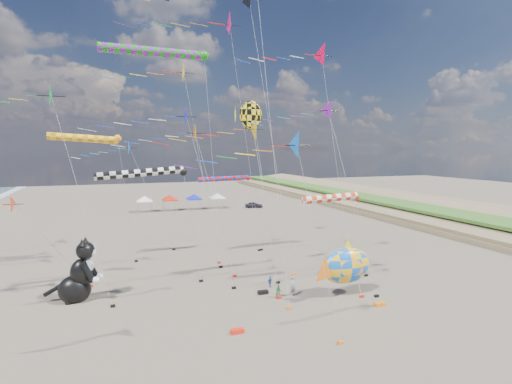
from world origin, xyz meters
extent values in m
plane|color=brown|center=(0.00, 0.00, 0.00)|extent=(260.00, 260.00, 0.00)
cone|color=gold|center=(-0.95, 7.96, 14.29)|extent=(2.07, 2.22, 2.29)
cylinder|color=#B2B2B2|center=(-0.12, 7.96, 7.14)|extent=(1.69, 0.02, 14.29)
cube|color=black|center=(0.72, 7.96, 0.10)|extent=(0.36, 0.24, 0.20)
cone|color=yellow|center=(-4.16, 19.87, 20.73)|extent=(2.22, 2.38, 2.45)
cylinder|color=#B2B2B2|center=(-2.75, 19.87, 10.36)|extent=(2.84, 0.02, 20.73)
cube|color=black|center=(-1.34, 19.87, 0.10)|extent=(0.36, 0.24, 0.20)
cone|color=#FF3C18|center=(-18.15, 16.64, 8.13)|extent=(1.64, 1.75, 1.81)
cylinder|color=#B2B2B2|center=(-16.30, 16.64, 4.07)|extent=(3.73, 0.02, 8.14)
cube|color=black|center=(-14.44, 16.64, 0.10)|extent=(0.36, 0.24, 0.20)
cylinder|color=#B2B2B2|center=(-0.80, 5.59, 12.58)|extent=(2.74, 0.02, 25.17)
cube|color=black|center=(0.56, 5.59, 0.10)|extent=(0.36, 0.24, 0.20)
cone|color=purple|center=(5.75, 5.35, 15.73)|extent=(1.58, 1.69, 1.74)
cylinder|color=#B2B2B2|center=(7.24, 5.35, 7.87)|extent=(3.01, 0.02, 15.74)
cube|color=black|center=(8.73, 5.35, 0.10)|extent=(0.36, 0.24, 0.20)
cone|color=#D8063B|center=(8.26, 14.46, 21.90)|extent=(2.39, 2.56, 2.63)
cylinder|color=#B2B2B2|center=(10.17, 14.46, 10.95)|extent=(3.84, 0.02, 21.90)
cube|color=black|center=(12.07, 14.46, 0.10)|extent=(0.36, 0.24, 0.20)
cone|color=#1B1CBB|center=(-5.36, 11.54, 15.34)|extent=(1.78, 1.91, 1.97)
cylinder|color=#B2B2B2|center=(-3.78, 11.54, 7.67)|extent=(3.18, 0.02, 15.35)
cube|color=black|center=(-2.21, 11.54, 0.10)|extent=(0.36, 0.24, 0.20)
cone|color=blue|center=(-0.23, -0.76, 12.96)|extent=(1.73, 1.85, 1.90)
cylinder|color=#B2B2B2|center=(0.53, -0.76, 6.48)|extent=(1.55, 0.02, 12.96)
cube|color=black|center=(1.29, -0.76, 0.10)|extent=(0.36, 0.24, 0.20)
cone|color=#DA0D5A|center=(3.04, 23.62, 27.00)|extent=(2.93, 3.14, 3.23)
cylinder|color=#B2B2B2|center=(4.08, 23.62, 13.50)|extent=(2.10, 0.02, 27.00)
cube|color=black|center=(5.12, 23.62, 0.10)|extent=(0.36, 0.24, 0.20)
cone|color=#0A6BBD|center=(-8.42, 27.55, 12.85)|extent=(1.83, 1.96, 2.02)
cylinder|color=#B2B2B2|center=(-6.81, 27.55, 6.42)|extent=(3.24, 0.02, 12.85)
cube|color=black|center=(-5.20, 27.55, 0.10)|extent=(0.36, 0.24, 0.20)
cone|color=#198C3A|center=(-15.13, 10.90, 16.66)|extent=(2.03, 2.18, 2.25)
cylinder|color=#B2B2B2|center=(-13.87, 10.90, 8.33)|extent=(2.54, 0.02, 16.66)
cube|color=black|center=(-12.61, 10.90, 0.10)|extent=(0.36, 0.24, 0.20)
cylinder|color=#B2B2B2|center=(2.70, 13.22, 13.31)|extent=(3.90, 0.02, 26.63)
cube|color=black|center=(4.64, 13.22, 0.10)|extent=(0.36, 0.24, 0.20)
cone|color=orange|center=(-3.28, 14.84, 14.15)|extent=(1.76, 1.89, 1.95)
cylinder|color=#B2B2B2|center=(-2.20, 14.84, 7.08)|extent=(2.19, 0.02, 14.15)
cube|color=black|center=(-1.12, 14.84, 0.10)|extent=(0.36, 0.24, 0.20)
cylinder|color=red|center=(6.99, 10.42, 8.08)|extent=(5.57, 0.72, 0.72)
sphere|color=red|center=(9.78, 10.42, 8.08)|extent=(0.76, 0.76, 0.76)
cylinder|color=#B2B2B2|center=(10.53, 10.42, 4.04)|extent=(1.52, 0.02, 8.08)
cube|color=black|center=(11.28, 10.42, 0.10)|extent=(0.36, 0.24, 0.20)
cylinder|color=#198418|center=(-8.09, 18.28, 21.97)|extent=(9.97, 0.90, 0.90)
sphere|color=#198418|center=(-3.10, 18.28, 21.97)|extent=(0.94, 0.94, 0.94)
cylinder|color=#B2B2B2|center=(-2.35, 18.28, 10.98)|extent=(1.52, 0.02, 21.97)
cube|color=black|center=(-1.60, 18.28, 0.10)|extent=(0.36, 0.24, 0.20)
cylinder|color=orange|center=(-14.90, 23.70, 13.80)|extent=(6.83, 0.81, 0.81)
sphere|color=orange|center=(-11.49, 23.70, 13.80)|extent=(0.85, 0.85, 0.85)
cylinder|color=#B2B2B2|center=(-10.74, 23.70, 6.90)|extent=(1.52, 0.02, 13.80)
cube|color=black|center=(-9.99, 23.70, 0.10)|extent=(0.36, 0.24, 0.20)
cylinder|color=black|center=(-9.92, 14.50, 10.58)|extent=(7.66, 0.68, 0.68)
sphere|color=black|center=(-6.09, 14.50, 10.58)|extent=(0.71, 0.71, 0.71)
cylinder|color=#B2B2B2|center=(-5.34, 14.50, 5.29)|extent=(1.52, 0.02, 10.58)
cube|color=black|center=(-4.59, 14.50, 0.10)|extent=(0.36, 0.24, 0.20)
cylinder|color=red|center=(0.23, 23.46, 9.18)|extent=(6.09, 0.58, 0.58)
sphere|color=red|center=(3.28, 23.46, 9.18)|extent=(0.61, 0.61, 0.61)
cylinder|color=#B2B2B2|center=(4.03, 23.46, 4.59)|extent=(1.52, 0.02, 9.19)
cube|color=black|center=(4.78, 23.46, 0.10)|extent=(0.36, 0.24, 0.20)
ellipsoid|color=yellow|center=(0.15, 13.50, 15.83)|extent=(2.20, 0.40, 2.64)
cone|color=yellow|center=(-1.35, 13.50, 15.83)|extent=(0.12, 1.80, 1.80)
cylinder|color=#B2B2B2|center=(1.15, 12.50, 7.92)|extent=(2.03, 2.03, 15.84)
cube|color=black|center=(2.15, 11.50, 0.10)|extent=(0.36, 0.24, 0.20)
ellipsoid|color=blue|center=(6.47, 6.70, 2.65)|extent=(5.07, 3.22, 3.14)
cone|color=orange|center=(3.74, 6.70, 2.65)|extent=(2.24, 0.81, 2.31)
cone|color=yellow|center=(6.68, 6.70, 4.22)|extent=(1.63, 0.60, 1.68)
cylinder|color=#B2B2B2|center=(7.59, 6.20, 1.06)|extent=(0.31, 1.04, 2.14)
cube|color=red|center=(7.47, 5.70, 0.10)|extent=(0.36, 0.24, 0.20)
imported|color=gray|center=(2.08, 8.10, 0.87)|extent=(0.73, 0.60, 1.73)
imported|color=#156E24|center=(0.73, 8.13, 0.56)|extent=(0.67, 0.61, 1.13)
imported|color=#2D43A3|center=(1.07, 10.86, 0.53)|extent=(0.67, 0.50, 1.05)
cube|color=red|center=(-4.58, 3.05, 0.15)|extent=(0.90, 0.44, 0.30)
cube|color=black|center=(-0.19, 9.44, 0.15)|extent=(0.90, 0.44, 0.30)
cube|color=#131DC1|center=(7.55, 12.42, 0.15)|extent=(0.90, 0.44, 0.30)
cube|color=orange|center=(7.70, 3.62, 0.15)|extent=(0.90, 0.44, 0.30)
cube|color=white|center=(-6.00, 60.00, 2.25)|extent=(3.00, 3.00, 0.15)
pyramid|color=white|center=(-6.00, 60.00, 3.30)|extent=(4.20, 4.20, 1.00)
cylinder|color=#999999|center=(-7.30, 58.70, 1.10)|extent=(0.08, 0.08, 2.20)
cylinder|color=#999999|center=(-4.70, 58.70, 1.10)|extent=(0.08, 0.08, 2.20)
cylinder|color=#999999|center=(-7.30, 61.30, 1.10)|extent=(0.08, 0.08, 2.20)
cylinder|color=#999999|center=(-4.70, 61.30, 1.10)|extent=(0.08, 0.08, 2.20)
cube|color=red|center=(-1.00, 60.00, 2.25)|extent=(3.00, 3.00, 0.15)
pyramid|color=red|center=(-1.00, 60.00, 3.30)|extent=(4.20, 4.20, 1.00)
cylinder|color=#999999|center=(-2.30, 58.70, 1.10)|extent=(0.08, 0.08, 2.20)
cylinder|color=#999999|center=(0.30, 58.70, 1.10)|extent=(0.08, 0.08, 2.20)
cylinder|color=#999999|center=(-2.30, 61.30, 1.10)|extent=(0.08, 0.08, 2.20)
cylinder|color=#999999|center=(0.30, 61.30, 1.10)|extent=(0.08, 0.08, 2.20)
cube|color=#121FBA|center=(4.00, 60.00, 2.25)|extent=(3.00, 3.00, 0.15)
pyramid|color=#121FBA|center=(4.00, 60.00, 3.30)|extent=(4.20, 4.20, 1.00)
cylinder|color=#999999|center=(2.70, 58.70, 1.10)|extent=(0.08, 0.08, 2.20)
cylinder|color=#999999|center=(5.30, 58.70, 1.10)|extent=(0.08, 0.08, 2.20)
cylinder|color=#999999|center=(2.70, 61.30, 1.10)|extent=(0.08, 0.08, 2.20)
cylinder|color=#999999|center=(5.30, 61.30, 1.10)|extent=(0.08, 0.08, 2.20)
cube|color=silver|center=(9.00, 60.00, 2.25)|extent=(3.00, 3.00, 0.15)
pyramid|color=silver|center=(9.00, 60.00, 3.30)|extent=(4.20, 4.20, 1.00)
cylinder|color=#999999|center=(7.70, 58.70, 1.10)|extent=(0.08, 0.08, 2.20)
cylinder|color=#999999|center=(10.30, 58.70, 1.10)|extent=(0.08, 0.08, 2.20)
cylinder|color=#999999|center=(7.70, 61.30, 1.10)|extent=(0.08, 0.08, 2.20)
cylinder|color=#999999|center=(10.30, 61.30, 1.10)|extent=(0.08, 0.08, 2.20)
imported|color=#26262D|center=(16.64, 58.00, 0.65)|extent=(4.09, 2.66, 1.29)
camera|label=1|loc=(-12.51, -22.13, 12.71)|focal=28.00mm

